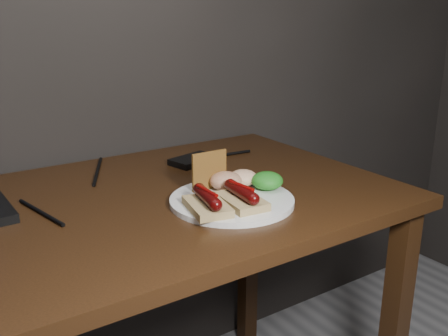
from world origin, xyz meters
name	(u,v)px	position (x,y,z in m)	size (l,w,h in m)	color
desk	(82,252)	(0.00, 1.38, 0.66)	(1.40, 0.70, 0.75)	#341C0D
hard_drive	(194,160)	(0.37, 1.55, 0.76)	(0.12, 0.07, 0.02)	black
desk_cables	(62,191)	(0.01, 1.52, 0.75)	(0.96, 0.39, 0.01)	black
plate	(232,200)	(0.29, 1.25, 0.76)	(0.26, 0.26, 0.01)	silver
bread_sausage_left	(207,202)	(0.21, 1.22, 0.78)	(0.09, 0.13, 0.04)	tan
bread_sausage_center	(241,197)	(0.28, 1.21, 0.78)	(0.08, 0.12, 0.04)	tan
crispbread	(209,170)	(0.28, 1.33, 0.80)	(0.09, 0.01, 0.09)	olive
salad_greens	(267,181)	(0.38, 1.25, 0.78)	(0.07, 0.07, 0.04)	#115812
salsa_mound	(226,181)	(0.30, 1.30, 0.78)	(0.07, 0.07, 0.04)	#9C170F
coleslaw_mound	(243,178)	(0.35, 1.30, 0.78)	(0.06, 0.06, 0.04)	beige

